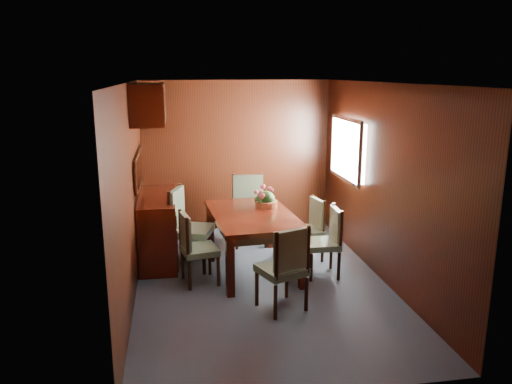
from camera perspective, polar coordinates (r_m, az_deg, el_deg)
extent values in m
plane|color=#3A444F|center=(6.25, 0.58, -10.23)|extent=(4.50, 4.50, 0.00)
cube|color=black|center=(5.80, -14.14, 0.00)|extent=(0.02, 4.50, 2.40)
cube|color=black|center=(6.30, 14.18, 1.05)|extent=(0.02, 4.50, 2.40)
cube|color=black|center=(8.05, -2.19, 4.13)|extent=(3.00, 0.02, 2.40)
cube|color=black|center=(3.76, 6.65, -7.08)|extent=(3.00, 0.02, 2.40)
cube|color=black|center=(5.72, 0.64, 12.37)|extent=(3.00, 4.50, 0.02)
cube|color=white|center=(7.25, 10.70, 4.85)|extent=(0.14, 1.10, 0.80)
cube|color=#B2B2B7|center=(7.22, 10.18, 4.84)|extent=(0.04, 1.20, 0.90)
cube|color=black|center=(6.76, -13.29, 2.63)|extent=(0.03, 1.36, 0.41)
cube|color=silver|center=(6.76, -13.14, 2.64)|extent=(0.01, 1.30, 0.35)
cube|color=black|center=(6.64, -12.21, 9.91)|extent=(0.40, 1.40, 0.50)
cube|color=black|center=(6.95, -11.11, -4.03)|extent=(0.48, 1.40, 0.90)
cube|color=black|center=(5.75, -2.97, -8.65)|extent=(0.10, 0.10, 0.70)
cube|color=black|center=(5.96, 5.41, -7.86)|extent=(0.10, 0.10, 0.70)
cube|color=black|center=(7.12, -5.24, -4.24)|extent=(0.10, 0.10, 0.70)
cube|color=black|center=(7.30, 1.60, -3.75)|extent=(0.10, 0.10, 0.70)
cube|color=black|center=(6.42, -0.41, -3.41)|extent=(1.00, 1.56, 0.10)
cube|color=black|center=(6.40, -0.41, -2.72)|extent=(1.13, 1.69, 0.06)
cylinder|color=black|center=(6.34, -8.39, -8.24)|extent=(0.04, 0.04, 0.36)
cylinder|color=black|center=(6.00, -7.59, -9.49)|extent=(0.04, 0.04, 0.36)
cylinder|color=black|center=(6.42, -5.29, -7.87)|extent=(0.04, 0.04, 0.36)
cylinder|color=black|center=(6.08, -4.33, -9.08)|extent=(0.04, 0.04, 0.36)
cube|color=slate|center=(6.12, -6.46, -6.61)|extent=(0.49, 0.50, 0.07)
cylinder|color=black|center=(6.18, -8.63, -4.13)|extent=(0.04, 0.04, 0.48)
cylinder|color=black|center=(5.83, -7.83, -5.18)|extent=(0.04, 0.04, 0.48)
cube|color=slate|center=(6.00, -8.07, -4.45)|extent=(0.13, 0.39, 0.41)
cylinder|color=black|center=(6.94, -8.38, -5.97)|extent=(0.05, 0.05, 0.43)
cylinder|color=black|center=(6.54, -9.55, -7.24)|extent=(0.05, 0.05, 0.43)
cylinder|color=black|center=(6.83, -4.99, -6.21)|extent=(0.05, 0.05, 0.43)
cylinder|color=black|center=(6.42, -5.96, -7.52)|extent=(0.05, 0.05, 0.43)
cube|color=slate|center=(6.59, -7.29, -4.41)|extent=(0.63, 0.64, 0.09)
cylinder|color=black|center=(6.77, -8.63, -1.41)|extent=(0.05, 0.05, 0.58)
cylinder|color=black|center=(6.37, -9.84, -2.43)|extent=(0.05, 0.05, 0.58)
cube|color=slate|center=(6.56, -9.04, -1.73)|extent=(0.21, 0.46, 0.49)
cylinder|color=black|center=(6.31, 9.44, -8.38)|extent=(0.04, 0.04, 0.36)
cylinder|color=black|center=(6.64, 8.57, -7.22)|extent=(0.04, 0.04, 0.36)
cylinder|color=black|center=(6.23, 6.32, -8.58)|extent=(0.04, 0.04, 0.36)
cylinder|color=black|center=(6.56, 5.60, -7.39)|extent=(0.04, 0.04, 0.36)
cube|color=slate|center=(6.35, 7.55, -5.91)|extent=(0.42, 0.44, 0.07)
cylinder|color=black|center=(6.16, 9.69, -4.29)|extent=(0.04, 0.04, 0.48)
cylinder|color=black|center=(6.49, 8.80, -3.30)|extent=(0.04, 0.04, 0.48)
cube|color=slate|center=(6.31, 9.08, -3.63)|extent=(0.07, 0.39, 0.40)
cylinder|color=black|center=(6.86, 7.61, -6.55)|extent=(0.04, 0.04, 0.35)
cylinder|color=black|center=(7.16, 6.29, -5.65)|extent=(0.04, 0.04, 0.35)
cylinder|color=black|center=(6.72, 5.05, -6.93)|extent=(0.04, 0.04, 0.35)
cylinder|color=black|center=(7.02, 3.81, -5.98)|extent=(0.04, 0.04, 0.35)
cube|color=slate|center=(6.87, 5.73, -4.49)|extent=(0.46, 0.47, 0.07)
cylinder|color=black|center=(6.73, 7.80, -2.88)|extent=(0.04, 0.04, 0.46)
cylinder|color=black|center=(7.03, 6.45, -2.12)|extent=(0.04, 0.04, 0.46)
cube|color=slate|center=(6.86, 6.98, -2.37)|extent=(0.12, 0.38, 0.39)
cylinder|color=black|center=(5.30, 2.24, -12.49)|extent=(0.04, 0.04, 0.39)
cylinder|color=black|center=(5.50, 5.78, -11.50)|extent=(0.04, 0.04, 0.39)
cylinder|color=black|center=(5.59, 0.09, -11.03)|extent=(0.04, 0.04, 0.39)
cylinder|color=black|center=(5.78, 3.53, -10.17)|extent=(0.04, 0.04, 0.39)
cube|color=slate|center=(5.44, 2.94, -8.85)|extent=(0.59, 0.57, 0.08)
cylinder|color=black|center=(5.09, 2.35, -7.34)|extent=(0.04, 0.04, 0.52)
cylinder|color=black|center=(5.30, 5.98, -6.52)|extent=(0.04, 0.04, 0.52)
cube|color=slate|center=(5.20, 4.08, -6.65)|extent=(0.41, 0.21, 0.44)
cylinder|color=black|center=(7.70, 0.65, -3.89)|extent=(0.05, 0.05, 0.42)
cylinder|color=black|center=(7.65, -2.53, -4.02)|extent=(0.05, 0.05, 0.42)
cylinder|color=black|center=(7.32, 1.14, -4.84)|extent=(0.05, 0.05, 0.42)
cylinder|color=black|center=(7.27, -2.21, -4.98)|extent=(0.05, 0.05, 0.42)
cube|color=slate|center=(7.40, -0.75, -2.41)|extent=(0.50, 0.48, 0.09)
cylinder|color=black|center=(7.56, 0.65, 0.12)|extent=(0.05, 0.05, 0.56)
cylinder|color=black|center=(7.51, -2.58, 0.02)|extent=(0.05, 0.05, 0.56)
cube|color=slate|center=(7.51, -0.94, 0.19)|extent=(0.45, 0.08, 0.47)
cylinder|color=#A95A33|center=(6.66, 1.19, -1.39)|extent=(0.29, 0.29, 0.09)
sphere|color=#234818|center=(6.64, 1.19, -0.83)|extent=(0.23, 0.23, 0.23)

